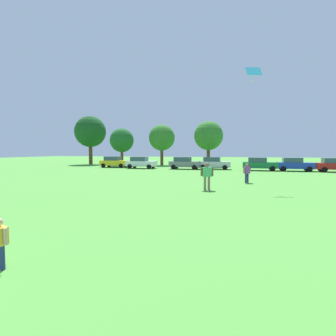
# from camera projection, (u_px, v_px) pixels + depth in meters

# --- Properties ---
(ground_plane) EXTENTS (160.00, 160.00, 0.00)m
(ground_plane) POSITION_uv_depth(u_px,v_px,m) (184.00, 172.00, 32.66)
(ground_plane) COLOR #4C9338
(adult_bystander) EXTENTS (0.82, 0.46, 1.77)m
(adult_bystander) POSITION_uv_depth(u_px,v_px,m) (207.00, 174.00, 17.39)
(adult_bystander) COLOR #8C7259
(adult_bystander) RESTS_ON ground
(bystander_near_trees) EXTENTS (0.54, 0.57, 1.53)m
(bystander_near_trees) POSITION_uv_depth(u_px,v_px,m) (247.00, 171.00, 21.22)
(bystander_near_trees) COLOR navy
(bystander_near_trees) RESTS_ON ground
(kite) EXTENTS (1.20, 0.84, 1.09)m
(kite) POSITION_uv_depth(u_px,v_px,m) (254.00, 72.00, 19.10)
(kite) COLOR #3FBFE5
(parked_car_yellow_0) EXTENTS (4.30, 2.02, 1.68)m
(parked_car_yellow_0) POSITION_uv_depth(u_px,v_px,m) (114.00, 162.00, 40.97)
(parked_car_yellow_0) COLOR yellow
(parked_car_yellow_0) RESTS_ON ground
(parked_car_white_1) EXTENTS (4.30, 2.02, 1.68)m
(parked_car_white_1) POSITION_uv_depth(u_px,v_px,m) (141.00, 163.00, 38.65)
(parked_car_white_1) COLOR white
(parked_car_white_1) RESTS_ON ground
(parked_car_gray_2) EXTENTS (4.30, 2.02, 1.68)m
(parked_car_gray_2) POSITION_uv_depth(u_px,v_px,m) (184.00, 163.00, 37.29)
(parked_car_gray_2) COLOR slate
(parked_car_gray_2) RESTS_ON ground
(parked_car_silver_3) EXTENTS (4.30, 2.02, 1.68)m
(parked_car_silver_3) POSITION_uv_depth(u_px,v_px,m) (214.00, 163.00, 36.90)
(parked_car_silver_3) COLOR silver
(parked_car_silver_3) RESTS_ON ground
(parked_car_green_4) EXTENTS (4.30, 2.02, 1.68)m
(parked_car_green_4) POSITION_uv_depth(u_px,v_px,m) (259.00, 164.00, 34.56)
(parked_car_green_4) COLOR #196B38
(parked_car_green_4) RESTS_ON ground
(parked_car_blue_5) EXTENTS (4.30, 2.02, 1.68)m
(parked_car_blue_5) POSITION_uv_depth(u_px,v_px,m) (294.00, 164.00, 33.53)
(parked_car_blue_5) COLOR #1E38AD
(parked_car_blue_5) RESTS_ON ground
(parked_car_red_6) EXTENTS (4.30, 2.02, 1.68)m
(parked_car_red_6) POSITION_uv_depth(u_px,v_px,m) (335.00, 165.00, 32.10)
(parked_car_red_6) COLOR red
(parked_car_red_6) RESTS_ON ground
(tree_far_left) EXTENTS (5.83, 5.83, 9.08)m
(tree_far_left) POSITION_uv_depth(u_px,v_px,m) (90.00, 132.00, 50.31)
(tree_far_left) COLOR brown
(tree_far_left) RESTS_ON ground
(tree_left) EXTENTS (4.12, 4.12, 6.43)m
(tree_left) POSITION_uv_depth(u_px,v_px,m) (122.00, 140.00, 46.26)
(tree_left) COLOR brown
(tree_left) RESTS_ON ground
(tree_right) EXTENTS (4.61, 4.61, 7.18)m
(tree_right) POSITION_uv_depth(u_px,v_px,m) (162.00, 138.00, 47.28)
(tree_right) COLOR brown
(tree_right) RESTS_ON ground
(tree_far_right) EXTENTS (4.75, 4.75, 7.41)m
(tree_far_right) POSITION_uv_depth(u_px,v_px,m) (208.00, 136.00, 43.92)
(tree_far_right) COLOR brown
(tree_far_right) RESTS_ON ground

